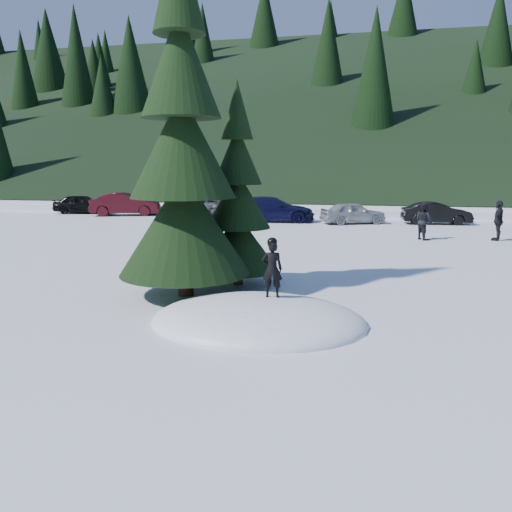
% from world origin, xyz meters
% --- Properties ---
extents(ground, '(200.00, 200.00, 0.00)m').
position_xyz_m(ground, '(0.00, 0.00, 0.00)').
color(ground, white).
rests_on(ground, ground).
extents(snow_mound, '(4.48, 3.52, 0.96)m').
position_xyz_m(snow_mound, '(0.00, 0.00, 0.00)').
color(snow_mound, white).
rests_on(snow_mound, ground).
extents(forest_hillside, '(200.00, 60.00, 25.00)m').
position_xyz_m(forest_hillside, '(0.00, 54.00, 12.50)').
color(forest_hillside, black).
rests_on(forest_hillside, ground).
extents(spruce_tall, '(3.20, 3.20, 8.60)m').
position_xyz_m(spruce_tall, '(-2.20, 1.80, 3.32)').
color(spruce_tall, black).
rests_on(spruce_tall, ground).
extents(spruce_short, '(2.20, 2.20, 5.37)m').
position_xyz_m(spruce_short, '(-1.20, 3.20, 2.10)').
color(spruce_short, black).
rests_on(spruce_short, ground).
extents(child_skier, '(0.46, 0.34, 1.18)m').
position_xyz_m(child_skier, '(0.23, 0.30, 1.07)').
color(child_skier, black).
rests_on(child_skier, snow_mound).
extents(adult_0, '(0.95, 1.01, 1.65)m').
position_xyz_m(adult_0, '(4.77, 13.02, 0.83)').
color(adult_0, black).
rests_on(adult_0, ground).
extents(adult_1, '(0.79, 1.10, 1.73)m').
position_xyz_m(adult_1, '(7.87, 13.37, 0.87)').
color(adult_1, black).
rests_on(adult_1, ground).
extents(car_0, '(3.97, 2.13, 1.29)m').
position_xyz_m(car_0, '(-16.51, 21.32, 0.64)').
color(car_0, black).
rests_on(car_0, ground).
extents(car_1, '(4.74, 2.87, 1.47)m').
position_xyz_m(car_1, '(-12.97, 20.61, 0.74)').
color(car_1, '#36090F').
rests_on(car_1, ground).
extents(car_2, '(4.97, 3.65, 1.26)m').
position_xyz_m(car_2, '(-7.94, 22.17, 0.63)').
color(car_2, '#484B4F').
rests_on(car_2, ground).
extents(car_3, '(5.15, 2.53, 1.44)m').
position_xyz_m(car_3, '(-2.99, 18.85, 0.72)').
color(car_3, black).
rests_on(car_3, ground).
extents(car_4, '(3.87, 2.74, 1.22)m').
position_xyz_m(car_4, '(1.66, 18.68, 0.61)').
color(car_4, gray).
rests_on(car_4, ground).
extents(car_5, '(3.80, 1.59, 1.22)m').
position_xyz_m(car_5, '(6.19, 19.42, 0.61)').
color(car_5, black).
rests_on(car_5, ground).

